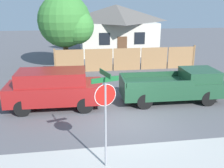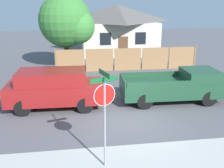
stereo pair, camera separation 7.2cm
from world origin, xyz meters
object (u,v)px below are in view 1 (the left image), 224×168
house (116,28)px  oak_tree (67,22)px  stop_sign (105,105)px  orange_pickup (176,86)px  red_suv (54,88)px

house → oak_tree: size_ratio=1.39×
oak_tree → stop_sign: size_ratio=1.80×
orange_pickup → stop_sign: stop_sign is taller
house → oak_tree: 8.68m
oak_tree → red_suv: bearing=-94.7°
house → orange_pickup: house is taller
oak_tree → red_suv: oak_tree is taller
house → oak_tree: (-4.88, -7.09, 1.12)m
stop_sign → red_suv: bearing=93.3°
oak_tree → house: bearing=55.5°
oak_tree → stop_sign: bearing=-84.6°
house → stop_sign: bearing=-100.3°
oak_tree → orange_pickup: oak_tree is taller
orange_pickup → oak_tree: bearing=127.0°
oak_tree → stop_sign: (1.23, -13.01, -1.47)m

